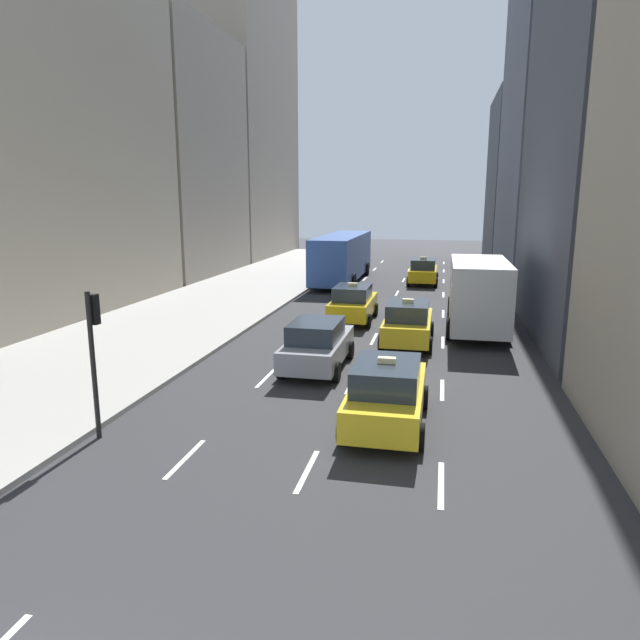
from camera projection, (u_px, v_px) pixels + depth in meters
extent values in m
cube|color=#ADAAA3|center=(220.00, 300.00, 32.28)|extent=(8.00, 66.00, 0.15)
cube|color=white|center=(185.00, 459.00, 12.72)|extent=(0.12, 2.00, 0.01)
cube|color=white|center=(266.00, 378.00, 18.46)|extent=(0.12, 2.00, 0.01)
cube|color=white|center=(308.00, 336.00, 24.20)|extent=(0.12, 2.00, 0.01)
cube|color=white|center=(334.00, 309.00, 29.94)|extent=(0.12, 2.00, 0.01)
cube|color=white|center=(352.00, 292.00, 35.68)|extent=(0.12, 2.00, 0.01)
cube|color=white|center=(365.00, 279.00, 41.42)|extent=(0.12, 2.00, 0.01)
cube|color=white|center=(375.00, 269.00, 47.16)|extent=(0.12, 2.00, 0.01)
cube|color=white|center=(382.00, 262.00, 52.90)|extent=(0.12, 2.00, 0.01)
cube|color=white|center=(307.00, 471.00, 12.15)|extent=(0.12, 2.00, 0.01)
cube|color=white|center=(351.00, 384.00, 17.89)|extent=(0.12, 2.00, 0.01)
cube|color=white|center=(374.00, 339.00, 23.63)|extent=(0.12, 2.00, 0.01)
cube|color=white|center=(388.00, 312.00, 29.37)|extent=(0.12, 2.00, 0.01)
cube|color=white|center=(397.00, 293.00, 35.11)|extent=(0.12, 2.00, 0.01)
cube|color=white|center=(404.00, 280.00, 40.84)|extent=(0.12, 2.00, 0.01)
cube|color=white|center=(409.00, 270.00, 46.58)|extent=(0.12, 2.00, 0.01)
cube|color=white|center=(413.00, 262.00, 52.32)|extent=(0.12, 2.00, 0.01)
cube|color=white|center=(441.00, 484.00, 11.58)|extent=(0.12, 2.00, 0.01)
cube|color=white|center=(442.00, 390.00, 17.32)|extent=(0.12, 2.00, 0.01)
cube|color=white|center=(443.00, 342.00, 23.05)|extent=(0.12, 2.00, 0.01)
cube|color=white|center=(443.00, 314.00, 28.79)|extent=(0.12, 2.00, 0.01)
cube|color=white|center=(443.00, 295.00, 34.53)|extent=(0.12, 2.00, 0.01)
cube|color=white|center=(444.00, 281.00, 40.27)|extent=(0.12, 2.00, 0.01)
cube|color=white|center=(444.00, 271.00, 46.01)|extent=(0.12, 2.00, 0.01)
cube|color=white|center=(444.00, 263.00, 51.75)|extent=(0.12, 2.00, 0.01)
cube|color=gray|center=(180.00, 156.00, 42.02)|extent=(6.00, 12.86, 17.65)
cube|color=gray|center=(246.00, 69.00, 54.70)|extent=(6.00, 16.80, 35.81)
cube|color=#4C515B|center=(640.00, 6.00, 21.12)|extent=(6.00, 13.04, 25.39)
cube|color=slate|center=(562.00, 107.00, 34.81)|extent=(6.00, 13.21, 22.42)
cube|color=#4C515B|center=(527.00, 182.00, 48.21)|extent=(6.00, 11.58, 14.15)
cube|color=yellow|center=(353.00, 306.00, 26.99)|extent=(1.80, 4.40, 0.76)
cube|color=#28333D|center=(353.00, 293.00, 26.59)|extent=(1.58, 2.29, 0.64)
cube|color=#F2E599|center=(353.00, 284.00, 26.51)|extent=(0.44, 0.20, 0.14)
cylinder|color=black|center=(340.00, 308.00, 28.56)|extent=(0.22, 0.66, 0.66)
cylinder|color=black|center=(375.00, 310.00, 28.19)|extent=(0.22, 0.66, 0.66)
cylinder|color=black|center=(329.00, 319.00, 25.95)|extent=(0.22, 0.66, 0.66)
cylinder|color=black|center=(368.00, 321.00, 25.58)|extent=(0.22, 0.66, 0.66)
cube|color=yellow|center=(387.00, 399.00, 14.51)|extent=(1.80, 4.40, 0.76)
cube|color=#28333D|center=(387.00, 375.00, 14.11)|extent=(1.58, 2.29, 0.64)
cube|color=#F2E599|center=(387.00, 360.00, 14.03)|extent=(0.44, 0.20, 0.14)
cylinder|color=black|center=(359.00, 393.00, 16.08)|extent=(0.22, 0.66, 0.66)
cylinder|color=black|center=(424.00, 397.00, 15.71)|extent=(0.22, 0.66, 0.66)
cylinder|color=black|center=(343.00, 430.00, 13.47)|extent=(0.22, 0.66, 0.66)
cylinder|color=black|center=(420.00, 437.00, 13.10)|extent=(0.22, 0.66, 0.66)
cube|color=yellow|center=(423.00, 274.00, 38.85)|extent=(1.80, 4.40, 0.76)
cube|color=#28333D|center=(423.00, 264.00, 38.45)|extent=(1.58, 2.29, 0.64)
cube|color=#F2E599|center=(424.00, 258.00, 38.37)|extent=(0.44, 0.20, 0.14)
cylinder|color=black|center=(411.00, 276.00, 40.42)|extent=(0.22, 0.66, 0.66)
cylinder|color=black|center=(437.00, 277.00, 40.05)|extent=(0.22, 0.66, 0.66)
cylinder|color=black|center=(408.00, 281.00, 37.81)|extent=(0.22, 0.66, 0.66)
cylinder|color=black|center=(436.00, 282.00, 37.44)|extent=(0.22, 0.66, 0.66)
cube|color=yellow|center=(408.00, 326.00, 22.72)|extent=(1.80, 4.40, 0.76)
cube|color=#28333D|center=(408.00, 311.00, 22.32)|extent=(1.58, 2.29, 0.64)
cube|color=#F2E599|center=(408.00, 301.00, 22.24)|extent=(0.44, 0.20, 0.14)
cylinder|color=black|center=(388.00, 327.00, 24.29)|extent=(0.22, 0.66, 0.66)
cylinder|color=black|center=(431.00, 329.00, 23.92)|extent=(0.22, 0.66, 0.66)
cylinder|color=black|center=(381.00, 343.00, 21.68)|extent=(0.22, 0.66, 0.66)
cylinder|color=black|center=(429.00, 345.00, 21.31)|extent=(0.22, 0.66, 0.66)
cube|color=#9EA0A5|center=(318.00, 348.00, 19.43)|extent=(1.80, 4.45, 0.73)
cube|color=#28333D|center=(316.00, 331.00, 19.03)|extent=(1.58, 2.32, 0.64)
cylinder|color=black|center=(302.00, 347.00, 21.01)|extent=(0.22, 0.66, 0.66)
cylinder|color=black|center=(350.00, 350.00, 20.65)|extent=(0.22, 0.66, 0.66)
cylinder|color=black|center=(281.00, 369.00, 18.37)|extent=(0.22, 0.66, 0.66)
cylinder|color=black|center=(336.00, 372.00, 18.00)|extent=(0.22, 0.66, 0.66)
cube|color=#2D519E|center=(343.00, 256.00, 39.85)|extent=(2.50, 11.60, 2.90)
cube|color=#28333D|center=(355.00, 245.00, 45.27)|extent=(2.30, 0.12, 1.40)
cube|color=#28333D|center=(326.00, 250.00, 40.02)|extent=(0.08, 9.86, 1.10)
cube|color=yellow|center=(355.00, 233.00, 45.09)|extent=(1.50, 0.10, 0.36)
cylinder|color=black|center=(334.00, 268.00, 43.81)|extent=(0.30, 1.00, 1.00)
cylinder|color=black|center=(367.00, 269.00, 43.30)|extent=(0.30, 1.00, 1.00)
cylinder|color=black|center=(315.00, 280.00, 37.32)|extent=(0.30, 1.00, 1.00)
cylinder|color=black|center=(353.00, 281.00, 36.81)|extent=(0.30, 1.00, 1.00)
cube|color=silver|center=(473.00, 285.00, 28.19)|extent=(2.10, 2.40, 2.10)
cube|color=#28333D|center=(473.00, 276.00, 29.23)|extent=(1.90, 0.10, 0.90)
cube|color=white|center=(479.00, 293.00, 24.12)|extent=(2.30, 6.00, 2.70)
cylinder|color=black|center=(451.00, 305.00, 28.63)|extent=(0.28, 0.90, 0.90)
cylinder|color=black|center=(494.00, 307.00, 28.20)|extent=(0.28, 0.90, 0.90)
cylinder|color=black|center=(450.00, 329.00, 23.48)|extent=(0.28, 0.90, 0.90)
cylinder|color=black|center=(508.00, 331.00, 23.01)|extent=(0.28, 0.90, 0.90)
cylinder|color=black|center=(93.00, 367.00, 13.48)|extent=(0.12, 0.12, 3.60)
cube|color=black|center=(93.00, 309.00, 13.38)|extent=(0.24, 0.20, 0.72)
sphere|color=red|center=(95.00, 299.00, 13.43)|extent=(0.14, 0.14, 0.14)
sphere|color=#4C3F14|center=(96.00, 308.00, 13.48)|extent=(0.14, 0.14, 0.14)
sphere|color=#198C2D|center=(97.00, 318.00, 13.53)|extent=(0.14, 0.14, 0.14)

